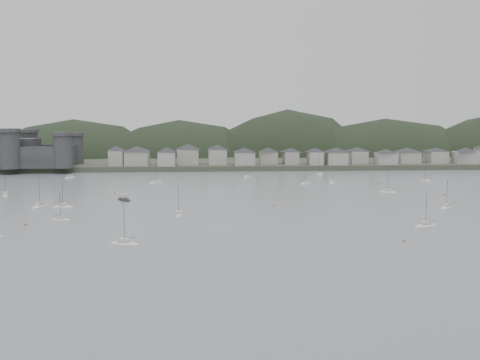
{
  "coord_description": "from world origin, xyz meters",
  "views": [
    {
      "loc": [
        -14.83,
        -133.64,
        30.03
      ],
      "look_at": [
        0.0,
        75.0,
        6.0
      ],
      "focal_mm": 39.68,
      "sensor_mm": 36.0,
      "label": 1
    }
  ],
  "objects": [
    {
      "name": "forested_ridge",
      "position": [
        4.83,
        269.4,
        -11.28
      ],
      "size": [
        851.55,
        103.94,
        102.57
      ],
      "color": "black",
      "rests_on": "ground"
    },
    {
      "name": "far_shore_land",
      "position": [
        0.0,
        295.0,
        1.5
      ],
      "size": [
        900.0,
        250.0,
        3.0
      ],
      "primitive_type": "cube",
      "color": "#383D2D",
      "rests_on": "ground"
    },
    {
      "name": "ground",
      "position": [
        0.0,
        0.0,
        0.0
      ],
      "size": [
        900.0,
        900.0,
        0.0
      ],
      "primitive_type": "plane",
      "color": "slate",
      "rests_on": "ground"
    },
    {
      "name": "castle",
      "position": [
        -120.0,
        179.8,
        10.96
      ],
      "size": [
        66.0,
        43.0,
        20.0
      ],
      "color": "#2E2E30",
      "rests_on": "far_shore_land"
    },
    {
      "name": "moored_fleet",
      "position": [
        -17.43,
        59.04,
        0.18
      ],
      "size": [
        257.9,
        176.86,
        12.78
      ],
      "color": "silver",
      "rests_on": "ground"
    },
    {
      "name": "motor_launch_far",
      "position": [
        -44.18,
        64.26,
        0.28
      ],
      "size": [
        7.54,
        9.47,
        4.15
      ],
      "rotation": [
        0.0,
        0.0,
        3.69
      ],
      "color": "black",
      "rests_on": "ground"
    },
    {
      "name": "mooring_buoys",
      "position": [
        12.8,
        52.61,
        0.15
      ],
      "size": [
        147.43,
        116.19,
        0.7
      ],
      "color": "#AC5639",
      "rests_on": "ground"
    },
    {
      "name": "waterfront_town",
      "position": [
        50.59,
        183.34,
        8.66
      ],
      "size": [
        451.48,
        28.46,
        12.92
      ],
      "color": "gray",
      "rests_on": "far_shore_land"
    }
  ]
}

